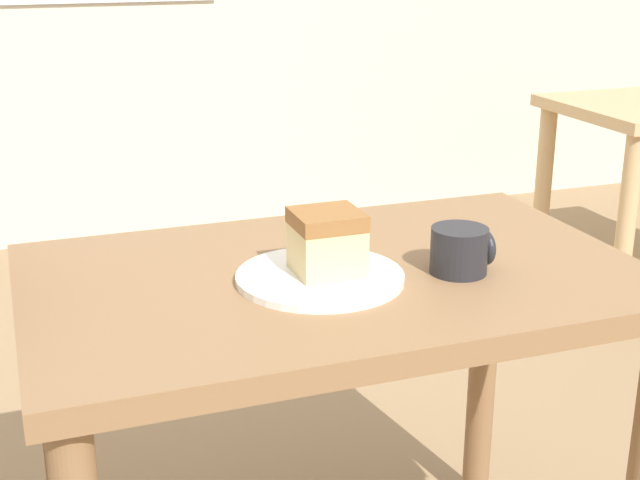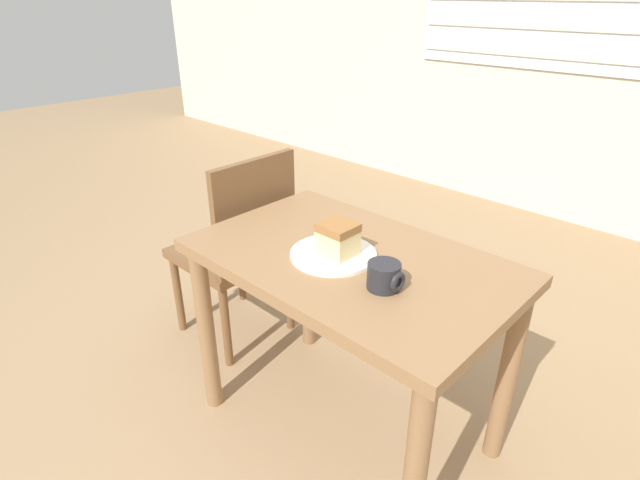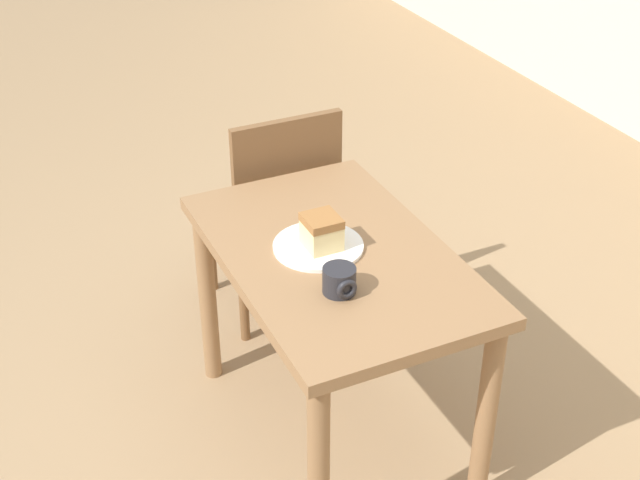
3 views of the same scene
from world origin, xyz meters
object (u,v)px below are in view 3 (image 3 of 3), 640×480
(dining_table_near, at_px, (335,285))
(chair_near_window, at_px, (276,208))
(coffee_mug, at_px, (340,281))
(plate, at_px, (318,246))
(cake_slice, at_px, (322,232))

(dining_table_near, xyz_separation_m, chair_near_window, (-0.70, 0.10, -0.13))
(chair_near_window, height_order, coffee_mug, chair_near_window)
(chair_near_window, bearing_deg, dining_table_near, 82.18)
(chair_near_window, bearing_deg, plate, 78.64)
(chair_near_window, xyz_separation_m, plate, (0.66, -0.13, 0.25))
(plate, distance_m, coffee_mug, 0.23)
(dining_table_near, relative_size, plate, 3.74)
(coffee_mug, bearing_deg, chair_near_window, 168.91)
(plate, distance_m, cake_slice, 0.06)
(dining_table_near, height_order, plate, plate)
(plate, xyz_separation_m, cake_slice, (0.01, 0.00, 0.06))
(dining_table_near, distance_m, cake_slice, 0.19)
(chair_near_window, height_order, cake_slice, chair_near_window)
(dining_table_near, bearing_deg, cake_slice, -129.07)
(dining_table_near, bearing_deg, coffee_mug, -22.54)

